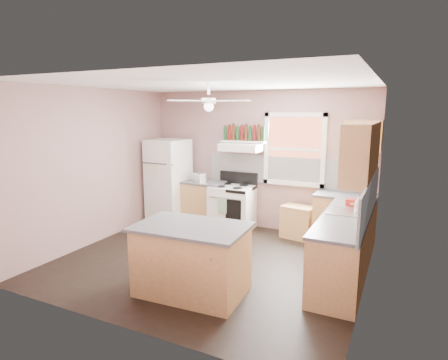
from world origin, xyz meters
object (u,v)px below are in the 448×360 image
at_px(refrigerator, 169,181).
at_px(cart, 298,223).
at_px(stove, 232,208).
at_px(toaster, 199,177).
at_px(island, 192,261).

relative_size(refrigerator, cart, 3.04).
distance_m(stove, cart, 1.32).
bearing_deg(refrigerator, toaster, 12.34).
height_order(toaster, stove, toaster).
bearing_deg(stove, island, -78.60).
bearing_deg(island, refrigerator, 126.09).
bearing_deg(stove, toaster, -179.61).
bearing_deg(refrigerator, stove, 9.74).
height_order(refrigerator, cart, refrigerator).
height_order(toaster, cart, toaster).
height_order(toaster, island, toaster).
xyz_separation_m(cart, island, (-0.67, -2.67, 0.15)).
relative_size(toaster, cart, 0.49).
height_order(stove, island, same).
distance_m(refrigerator, cart, 2.78).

